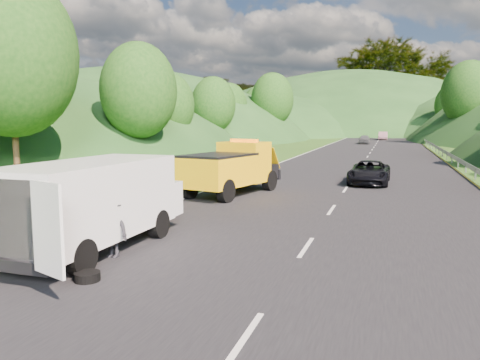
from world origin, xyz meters
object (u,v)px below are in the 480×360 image
(worker, at_px, (113,258))
(spare_tire, at_px, (88,282))
(woman, at_px, (164,214))
(child, at_px, (138,227))
(passing_suv, at_px, (369,184))
(white_van, at_px, (94,200))
(suitcase, at_px, (111,211))
(tow_truck, at_px, (232,168))

(worker, distance_m, spare_tire, 1.85)
(woman, height_order, child, woman)
(woman, relative_size, spare_tire, 2.50)
(worker, bearing_deg, passing_suv, 80.76)
(white_van, distance_m, passing_suv, 18.12)
(child, bearing_deg, woman, 111.77)
(white_van, height_order, suitcase, white_van)
(suitcase, height_order, passing_suv, passing_suv)
(woman, distance_m, suitcase, 1.99)
(suitcase, bearing_deg, tow_truck, 68.95)
(white_van, relative_size, suitcase, 13.89)
(tow_truck, height_order, woman, tow_truck)
(white_van, bearing_deg, passing_suv, 68.90)
(white_van, xyz_separation_m, suitcase, (-2.17, 4.08, -1.17))
(suitcase, bearing_deg, white_van, -62.01)
(tow_truck, distance_m, suitcase, 7.23)
(child, bearing_deg, passing_suv, 80.34)
(woman, height_order, suitcase, woman)
(child, height_order, spare_tire, child)
(suitcase, relative_size, spare_tire, 0.88)
(child, bearing_deg, spare_tire, -54.40)
(worker, xyz_separation_m, passing_suv, (5.83, 17.30, 0.00))
(child, xyz_separation_m, passing_suv, (7.05, 13.90, 0.00))
(worker, bearing_deg, suitcase, 132.81)
(tow_truck, distance_m, passing_suv, 8.82)
(worker, xyz_separation_m, suitcase, (-3.03, 4.60, 0.26))
(worker, distance_m, suitcase, 5.51)
(tow_truck, height_order, suitcase, tow_truck)
(tow_truck, xyz_separation_m, suitcase, (-2.57, -6.67, -1.06))
(spare_tire, bearing_deg, worker, 105.76)
(spare_tire, distance_m, passing_suv, 19.81)
(tow_truck, height_order, worker, tow_truck)
(spare_tire, xyz_separation_m, passing_suv, (5.33, 19.08, 0.00))
(passing_suv, bearing_deg, spare_tire, -104.11)
(suitcase, bearing_deg, worker, -56.58)
(worker, bearing_deg, tow_truck, 101.76)
(worker, xyz_separation_m, spare_tire, (0.50, -1.78, 0.00))
(passing_suv, bearing_deg, suitcase, -123.42)
(tow_truck, bearing_deg, woman, -86.88)
(woman, height_order, passing_suv, woman)
(worker, bearing_deg, child, 119.08)
(child, relative_size, spare_tire, 1.63)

